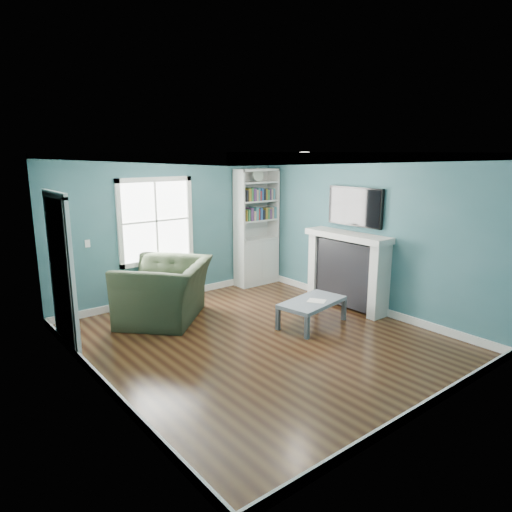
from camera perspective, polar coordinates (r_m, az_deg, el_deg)
floor at (r=6.59m, az=0.49°, el=-10.45°), size 5.00×5.00×0.00m
room_walls at (r=6.15m, az=0.51°, el=3.24°), size 5.00×5.00×5.00m
trim at (r=6.21m, az=0.51°, el=0.10°), size 4.50×5.00×2.60m
window at (r=8.09m, az=-12.37°, el=4.30°), size 1.40×0.06×1.50m
bookshelf at (r=9.12m, az=0.04°, el=2.17°), size 0.90×0.35×2.31m
fireplace at (r=7.92m, az=11.34°, el=-1.85°), size 0.44×1.58×1.30m
tv at (r=7.81m, az=12.27°, el=6.05°), size 0.06×1.10×0.65m
door at (r=6.49m, az=-23.20°, el=-1.88°), size 0.12×0.98×2.17m
ceiling_fixture at (r=6.74m, az=6.07°, el=12.27°), size 0.38×0.38×0.15m
light_switch at (r=7.68m, az=-20.31°, el=1.47°), size 0.08×0.01×0.12m
recliner at (r=7.33m, az=-11.38°, el=-3.09°), size 1.68×1.67×1.26m
coffee_table at (r=7.09m, az=7.04°, el=-5.92°), size 1.16×0.77×0.39m
paper_sheet at (r=7.05m, az=7.60°, el=-5.58°), size 0.32×0.34×0.00m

